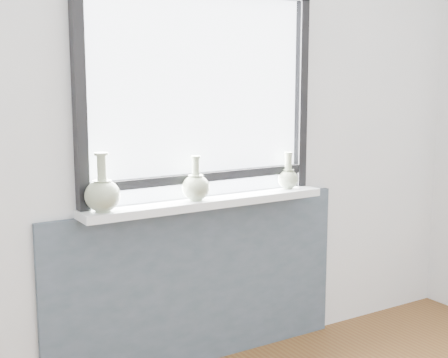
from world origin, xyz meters
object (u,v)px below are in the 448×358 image
windowsill (207,202)px  vase_b (196,186)px  vase_c (288,177)px  vase_a (102,193)px

windowsill → vase_b: size_ratio=5.96×
windowsill → vase_c: size_ratio=6.61×
vase_a → windowsill: bearing=2.7°
vase_b → vase_c: (0.59, 0.02, -0.01)m
vase_a → vase_b: size_ratio=1.22×
vase_b → windowsill: bearing=14.2°
vase_b → vase_a: bearing=-179.1°
windowsill → vase_b: vase_b is taller
vase_a → vase_c: 1.07m
windowsill → vase_c: vase_c is taller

